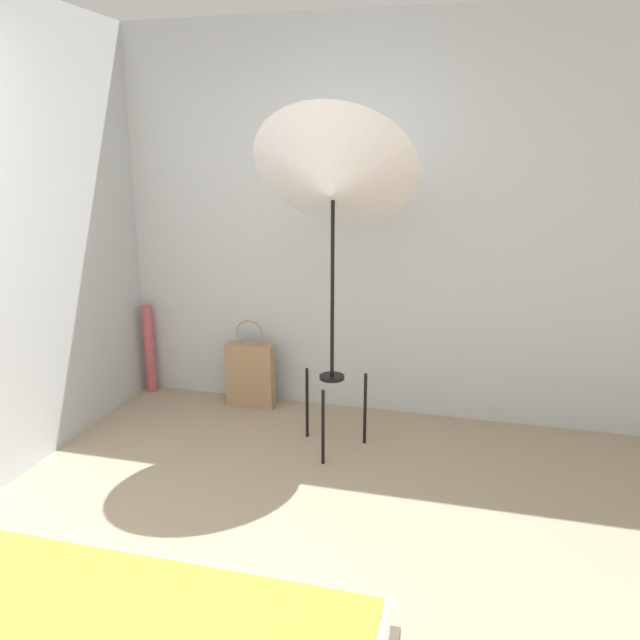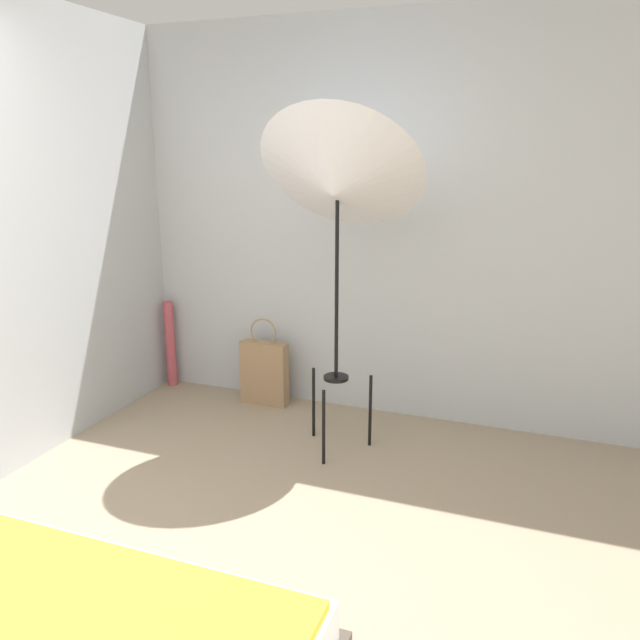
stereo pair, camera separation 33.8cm
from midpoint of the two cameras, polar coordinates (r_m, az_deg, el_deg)
The scene contains 4 objects.
wall_back at distance 4.24m, azimuth -2.71°, elevation 8.90°, with size 8.00×0.05×2.60m.
photo_umbrella at distance 3.50m, azimuth -1.63°, elevation 12.38°, with size 0.95×0.80×2.02m.
tote_bag at distance 4.46m, azimuth -8.55°, elevation -4.96°, with size 0.34×0.10×0.64m.
paper_roll at distance 4.87m, azimuth -17.28°, elevation -2.58°, with size 0.07×0.07×0.67m.
Camera 1 is at (1.09, -1.51, 1.79)m, focal length 35.00 mm.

